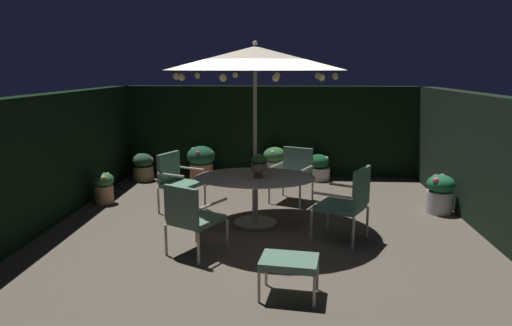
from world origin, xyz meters
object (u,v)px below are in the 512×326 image
centerpiece_planter (259,164)px  potted_plant_right_near (275,162)px  patio_chair_north (191,215)px  patio_umbrella (255,58)px  patio_chair_southeast (177,178)px  potted_plant_left_far (318,168)px  ottoman_footrest (289,263)px  potted_plant_back_center (201,162)px  potted_plant_back_right (104,187)px  patio_chair_northeast (349,200)px  potted_plant_left_near (440,193)px  potted_plant_right_far (143,167)px  patio_dining_table (255,185)px  patio_chair_east (294,171)px

centerpiece_planter → potted_plant_right_near: bearing=86.9°
patio_chair_north → potted_plant_right_near: size_ratio=1.33×
patio_umbrella → patio_chair_southeast: bearing=156.1°
potted_plant_right_near → potted_plant_left_far: (0.93, 0.03, -0.12)m
ottoman_footrest → centerpiece_planter: bearing=101.2°
potted_plant_right_near → potted_plant_back_center: size_ratio=0.95×
potted_plant_back_right → patio_chair_northeast: bearing=-21.8°
centerpiece_planter → potted_plant_left_near: 3.15m
patio_chair_north → patio_umbrella: bearing=60.7°
potted_plant_right_far → potted_plant_left_near: (5.62, -1.95, 0.04)m
patio_dining_table → patio_chair_north: patio_chair_north is taller
patio_chair_east → potted_plant_right_near: size_ratio=1.34×
patio_chair_north → potted_plant_back_right: 3.04m
patio_chair_northeast → potted_plant_left_far: 3.71m
patio_chair_northeast → patio_dining_table: bearing=152.4°
patio_chair_northeast → ottoman_footrest: patio_chair_northeast is taller
patio_chair_northeast → potted_plant_back_right: size_ratio=1.91×
potted_plant_right_near → potted_plant_back_right: bearing=-146.1°
patio_chair_east → potted_plant_back_center: (-1.95, 1.40, -0.13)m
patio_chair_northeast → ottoman_footrest: 1.86m
centerpiece_planter → potted_plant_left_near: (2.96, 0.85, -0.63)m
patio_chair_northeast → potted_plant_left_near: (1.70, 1.44, -0.26)m
patio_chair_southeast → potted_plant_back_right: 1.47m
centerpiece_planter → patio_chair_northeast: bearing=-25.1°
ottoman_footrest → potted_plant_back_right: 4.64m
centerpiece_planter → patio_chair_southeast: centerpiece_planter is taller
ottoman_footrest → potted_plant_left_far: potted_plant_left_far is taller
patio_chair_north → potted_plant_left_far: patio_chair_north is taller
patio_dining_table → potted_plant_right_far: (-2.59, 2.70, -0.32)m
centerpiece_planter → patio_chair_southeast: bearing=153.7°
patio_chair_southeast → potted_plant_back_right: (-1.40, 0.34, -0.26)m
patio_chair_north → potted_plant_back_center: 4.11m
patio_chair_southeast → potted_plant_left_far: patio_chair_southeast is taller
patio_umbrella → potted_plant_right_far: size_ratio=4.69×
potted_plant_right_far → potted_plant_back_center: 1.26m
potted_plant_right_near → potted_plant_left_far: bearing=2.0°
ottoman_footrest → potted_plant_back_right: potted_plant_back_right is taller
potted_plant_back_right → potted_plant_back_center: 2.32m
centerpiece_planter → potted_plant_left_far: bearing=70.4°
centerpiece_planter → potted_plant_left_far: centerpiece_planter is taller
ottoman_footrest → potted_plant_right_near: size_ratio=0.92×
patio_umbrella → patio_chair_northeast: bearing=-27.6°
patio_dining_table → potted_plant_left_near: patio_dining_table is taller
potted_plant_right_near → potted_plant_back_center: potted_plant_back_center is taller
potted_plant_right_near → potted_plant_back_center: 1.58m
patio_chair_east → potted_plant_right_near: bearing=103.4°
centerpiece_planter → patio_chair_east: 1.62m
patio_umbrella → potted_plant_right_near: size_ratio=3.89×
patio_dining_table → patio_chair_northeast: (1.33, -0.70, -0.01)m
ottoman_footrest → potted_plant_left_near: size_ratio=1.00×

